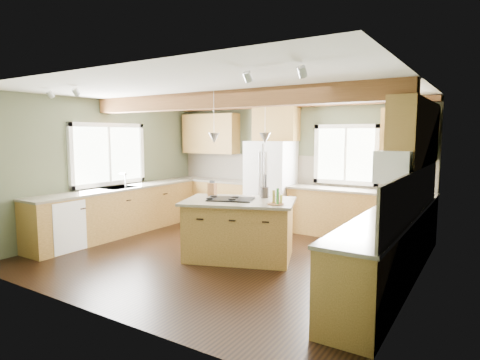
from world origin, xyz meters
The scene contains 37 objects.
floor centered at (0.00, 0.00, 0.00)m, with size 5.60×5.60×0.00m, color black.
ceiling centered at (0.00, 0.00, 2.60)m, with size 5.60×5.60×0.00m, color silver.
wall_back centered at (0.00, 2.50, 1.30)m, with size 5.60×5.60×0.00m, color #4A523A.
wall_left centered at (-2.80, 0.00, 1.30)m, with size 5.00×5.00×0.00m, color #4A523A.
wall_right centered at (2.80, 0.00, 1.30)m, with size 5.00×5.00×0.00m, color #4A523A.
ceiling_beam centered at (0.00, 0.01, 2.47)m, with size 5.55×0.26×0.26m, color brown.
soffit_trim centered at (0.00, 2.40, 2.54)m, with size 5.55×0.20×0.10m, color brown.
backsplash_back centered at (0.00, 2.48, 1.21)m, with size 5.58×0.03×0.58m, color brown.
backsplash_right centered at (2.78, 0.05, 1.21)m, with size 0.03×3.70×0.58m, color brown.
base_cab_back_left centered at (-1.79, 2.20, 0.44)m, with size 2.02×0.60×0.88m, color brown.
counter_back_left centered at (-1.79, 2.20, 0.90)m, with size 2.06×0.64×0.04m, color brown.
base_cab_back_right centered at (1.49, 2.20, 0.44)m, with size 2.62×0.60×0.88m, color brown.
counter_back_right centered at (1.49, 2.20, 0.90)m, with size 2.66×0.64×0.04m, color brown.
base_cab_left centered at (-2.50, 0.05, 0.44)m, with size 0.60×3.70×0.88m, color brown.
counter_left centered at (-2.50, 0.05, 0.90)m, with size 0.64×3.74×0.04m, color brown.
base_cab_right centered at (2.50, 0.05, 0.44)m, with size 0.60×3.70×0.88m, color brown.
counter_right centered at (2.50, 0.05, 0.90)m, with size 0.64×3.74×0.04m, color brown.
upper_cab_back_left centered at (-1.99, 2.33, 1.95)m, with size 1.40×0.35×0.90m, color brown.
upper_cab_over_fridge centered at (-0.30, 2.33, 2.15)m, with size 0.96×0.35×0.70m, color brown.
upper_cab_right centered at (2.62, 0.90, 1.95)m, with size 0.35×2.20×0.90m, color brown.
upper_cab_back_corner centered at (2.30, 2.33, 1.95)m, with size 0.90×0.35×0.90m, color brown.
window_left centered at (-2.78, 0.05, 1.55)m, with size 0.04×1.60×1.05m, color white.
window_back centered at (1.15, 2.48, 1.55)m, with size 1.10×0.04×1.00m, color white.
sink centered at (-2.50, 0.05, 0.91)m, with size 0.50×0.65×0.03m, color #262628.
faucet centered at (-2.32, 0.05, 1.05)m, with size 0.02×0.02×0.28m, color #B2B2B7.
dishwasher centered at (-2.49, -1.25, 0.43)m, with size 0.60×0.60×0.84m, color white.
oven centered at (2.49, -1.25, 0.43)m, with size 0.60×0.72×0.84m, color white.
microwave centered at (2.58, -0.05, 1.55)m, with size 0.40×0.70×0.38m, color white.
pendant_left centered at (-0.10, -0.13, 1.88)m, with size 0.18×0.18×0.16m, color #B2B2B7.
pendant_right centered at (0.64, 0.15, 1.88)m, with size 0.18×0.18×0.16m, color #B2B2B7.
refrigerator centered at (-0.30, 2.12, 0.90)m, with size 0.90×0.74×1.80m, color silver.
island centered at (0.27, 0.01, 0.44)m, with size 1.59×0.97×0.88m, color brown.
island_top centered at (0.27, 0.01, 0.90)m, with size 1.70×1.08×0.04m, color brown.
cooktop centered at (0.14, -0.03, 0.93)m, with size 0.69×0.46×0.02m, color black.
knife_block centered at (-0.34, 0.14, 1.03)m, with size 0.13×0.10×0.21m, color brown.
utensil_crock centered at (0.49, 0.43, 1.01)m, with size 0.13×0.13×0.17m, color #403A33.
bottle_tray centered at (0.92, -0.02, 1.03)m, with size 0.25×0.25×0.23m, color brown, non-canonical shape.
Camera 1 is at (3.57, -5.17, 1.93)m, focal length 30.00 mm.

